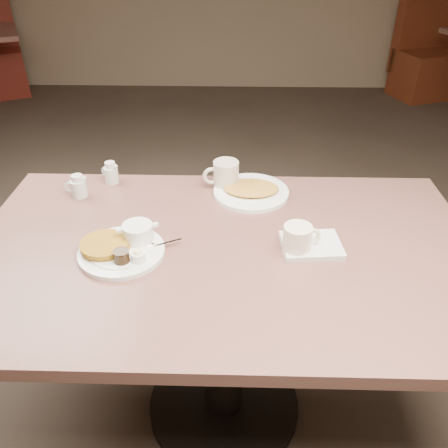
{
  "coord_description": "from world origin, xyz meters",
  "views": [
    {
      "loc": [
        0.03,
        -1.09,
        1.56
      ],
      "look_at": [
        0.0,
        0.02,
        0.82
      ],
      "focal_mm": 37.06,
      "sensor_mm": 36.0,
      "label": 1
    }
  ],
  "objects_px": {
    "coffee_mug_far": "(225,175)",
    "main_plate": "(123,246)",
    "creamer_left": "(78,187)",
    "diner_table": "(224,291)",
    "coffee_mug_near": "(298,239)",
    "creamer_right": "(111,173)",
    "hash_plate": "(251,191)"
  },
  "relations": [
    {
      "from": "coffee_mug_far",
      "to": "main_plate",
      "type": "bearing_deg",
      "value": -125.92
    },
    {
      "from": "creamer_left",
      "to": "coffee_mug_far",
      "type": "bearing_deg",
      "value": 8.44
    },
    {
      "from": "diner_table",
      "to": "coffee_mug_far",
      "type": "distance_m",
      "value": 0.42
    },
    {
      "from": "coffee_mug_near",
      "to": "main_plate",
      "type": "bearing_deg",
      "value": -178.62
    },
    {
      "from": "diner_table",
      "to": "creamer_right",
      "type": "relative_size",
      "value": 18.75
    },
    {
      "from": "coffee_mug_near",
      "to": "creamer_left",
      "type": "height_order",
      "value": "coffee_mug_near"
    },
    {
      "from": "diner_table",
      "to": "hash_plate",
      "type": "height_order",
      "value": "hash_plate"
    },
    {
      "from": "main_plate",
      "to": "coffee_mug_near",
      "type": "relative_size",
      "value": 2.62
    },
    {
      "from": "main_plate",
      "to": "coffee_mug_far",
      "type": "bearing_deg",
      "value": 54.08
    },
    {
      "from": "coffee_mug_far",
      "to": "creamer_left",
      "type": "bearing_deg",
      "value": -171.56
    },
    {
      "from": "diner_table",
      "to": "hash_plate",
      "type": "relative_size",
      "value": 5.62
    },
    {
      "from": "creamer_right",
      "to": "diner_table",
      "type": "bearing_deg",
      "value": -43.04
    },
    {
      "from": "creamer_left",
      "to": "hash_plate",
      "type": "xyz_separation_m",
      "value": [
        0.59,
        0.03,
        -0.02
      ]
    },
    {
      "from": "coffee_mug_far",
      "to": "creamer_right",
      "type": "distance_m",
      "value": 0.41
    },
    {
      "from": "coffee_mug_far",
      "to": "hash_plate",
      "type": "bearing_deg",
      "value": -26.5
    },
    {
      "from": "coffee_mug_near",
      "to": "hash_plate",
      "type": "relative_size",
      "value": 0.46
    },
    {
      "from": "creamer_right",
      "to": "hash_plate",
      "type": "height_order",
      "value": "creamer_right"
    },
    {
      "from": "coffee_mug_far",
      "to": "creamer_right",
      "type": "xyz_separation_m",
      "value": [
        -0.41,
        0.03,
        -0.01
      ]
    },
    {
      "from": "main_plate",
      "to": "hash_plate",
      "type": "bearing_deg",
      "value": 42.64
    },
    {
      "from": "main_plate",
      "to": "hash_plate",
      "type": "height_order",
      "value": "main_plate"
    },
    {
      "from": "diner_table",
      "to": "creamer_left",
      "type": "height_order",
      "value": "creamer_left"
    },
    {
      "from": "creamer_left",
      "to": "coffee_mug_near",
      "type": "bearing_deg",
      "value": -23.04
    },
    {
      "from": "main_plate",
      "to": "coffee_mug_far",
      "type": "height_order",
      "value": "coffee_mug_far"
    },
    {
      "from": "creamer_left",
      "to": "hash_plate",
      "type": "distance_m",
      "value": 0.59
    },
    {
      "from": "diner_table",
      "to": "creamer_left",
      "type": "relative_size",
      "value": 18.13
    },
    {
      "from": "main_plate",
      "to": "coffee_mug_near",
      "type": "xyz_separation_m",
      "value": [
        0.5,
        0.01,
        0.02
      ]
    },
    {
      "from": "diner_table",
      "to": "coffee_mug_near",
      "type": "relative_size",
      "value": 12.11
    },
    {
      "from": "coffee_mug_near",
      "to": "coffee_mug_far",
      "type": "distance_m",
      "value": 0.44
    },
    {
      "from": "coffee_mug_near",
      "to": "hash_plate",
      "type": "bearing_deg",
      "value": 110.46
    },
    {
      "from": "coffee_mug_far",
      "to": "hash_plate",
      "type": "height_order",
      "value": "coffee_mug_far"
    },
    {
      "from": "main_plate",
      "to": "creamer_left",
      "type": "distance_m",
      "value": 0.38
    },
    {
      "from": "coffee_mug_far",
      "to": "creamer_right",
      "type": "height_order",
      "value": "coffee_mug_far"
    }
  ]
}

